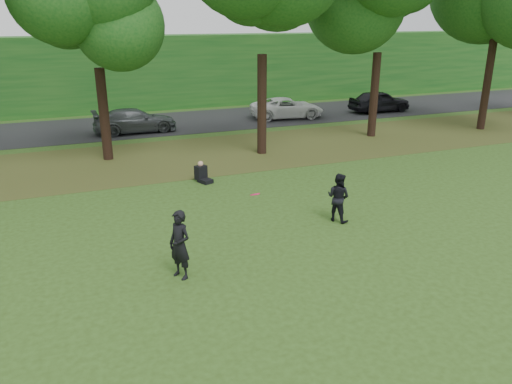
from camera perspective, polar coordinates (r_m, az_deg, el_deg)
ground at (r=12.16m, az=5.05°, el=-11.48°), size 120.00×120.00×0.00m
leaf_litter at (r=23.63m, az=-9.03°, el=3.92°), size 60.00×7.00×0.01m
street at (r=31.29m, az=-12.34°, el=7.53°), size 70.00×7.00×0.02m
far_hedge at (r=36.79m, az=-14.25°, el=13.05°), size 70.00×3.00×5.00m
player_left at (r=12.55m, az=-8.71°, el=-6.00°), size 0.69×0.78×1.79m
player_right at (r=16.08m, az=9.38°, el=-0.60°), size 0.92×0.97×1.59m
parked_cars at (r=29.71m, az=-11.75°, el=8.31°), size 37.36×3.00×1.45m
frisbee at (r=13.32m, az=-0.11°, el=-0.27°), size 0.35×0.34×0.13m
seated_person at (r=19.94m, az=-6.18°, el=2.05°), size 0.65×0.83×0.83m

